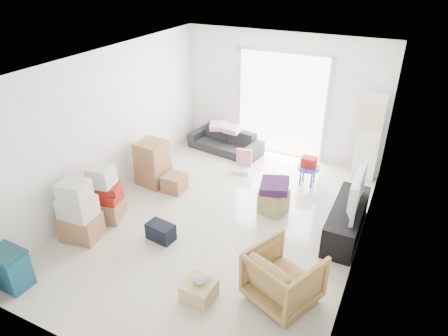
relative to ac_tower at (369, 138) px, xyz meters
name	(u,v)px	position (x,y,z in m)	size (l,w,h in m)	color
room_shell	(220,150)	(-1.95, -2.65, 0.48)	(4.98, 6.48, 3.18)	beige
sliding_door	(281,101)	(-1.95, 0.33, 0.37)	(2.10, 0.04, 2.33)	white
ac_tower	(369,138)	(0.00, 0.00, 0.00)	(0.45, 0.30, 1.75)	silver
tv_console	(346,220)	(0.05, -2.09, -0.61)	(0.47, 1.58, 0.53)	black
television	(349,203)	(0.05, -2.09, -0.28)	(1.10, 0.63, 0.14)	black
sofa	(225,138)	(-3.07, -0.15, -0.54)	(1.73, 0.51, 0.68)	black
pillow_left	(218,120)	(-3.25, -0.14, -0.14)	(0.38, 0.30, 0.12)	#DB9FA8
pillow_right	(232,123)	(-2.89, -0.16, -0.14)	(0.32, 0.25, 0.11)	#DB9FA8
armchair	(284,274)	(-0.42, -3.89, -0.45)	(0.82, 0.77, 0.84)	#A17B47
storage_bins	(10,268)	(-3.85, -5.28, -0.58)	(0.52, 0.38, 0.58)	navy
box_stack_a	(79,213)	(-3.75, -4.06, -0.41)	(0.64, 0.56, 1.04)	#905D41
box_stack_b	(105,197)	(-3.75, -3.46, -0.44)	(0.63, 0.63, 1.01)	#905D41
box_stack_c	(152,164)	(-3.72, -2.10, -0.44)	(0.67, 0.58, 0.90)	#905D41
loose_box	(175,183)	(-3.19, -2.16, -0.71)	(0.40, 0.40, 0.33)	#905D41
duffel_bag	(161,232)	(-2.59, -3.54, -0.73)	(0.44, 0.27, 0.28)	black
ottoman	(274,201)	(-1.22, -2.01, -0.66)	(0.43, 0.43, 0.43)	#989158
blanket	(275,188)	(-1.22, -2.01, -0.38)	(0.47, 0.47, 0.14)	#391A42
kids_table	(309,165)	(-0.95, -0.79, -0.46)	(0.45, 0.45, 0.59)	#1A42BC
toy_walker	(242,165)	(-2.32, -0.87, -0.74)	(0.40, 0.36, 0.47)	silver
wood_crate	(199,291)	(-1.42, -4.37, -0.74)	(0.40, 0.40, 0.27)	#D8BB7D
plush_bunny	(201,280)	(-1.39, -4.37, -0.55)	(0.26, 0.16, 0.13)	#B2ADA8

